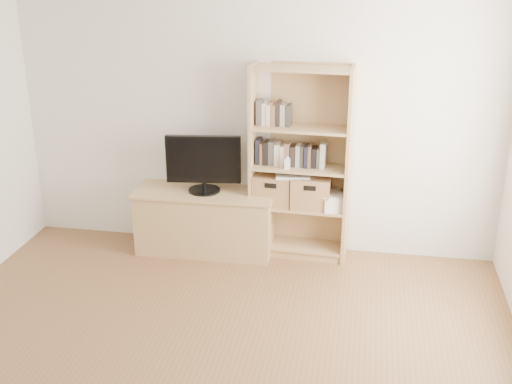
% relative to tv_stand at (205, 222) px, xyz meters
% --- Properties ---
extents(back_wall, '(4.50, 0.02, 2.60)m').
position_rel_tv_stand_xyz_m(back_wall, '(0.45, 0.24, 1.01)').
color(back_wall, white).
rests_on(back_wall, floor).
extents(tv_stand, '(1.28, 0.50, 0.58)m').
position_rel_tv_stand_xyz_m(tv_stand, '(0.00, 0.00, 0.00)').
color(tv_stand, tan).
rests_on(tv_stand, floor).
extents(bookshelf, '(0.91, 0.36, 1.80)m').
position_rel_tv_stand_xyz_m(bookshelf, '(0.88, 0.08, 0.61)').
color(bookshelf, tan).
rests_on(bookshelf, floor).
extents(television, '(0.69, 0.14, 0.54)m').
position_rel_tv_stand_xyz_m(television, '(-0.00, 0.00, 0.59)').
color(television, black).
rests_on(television, tv_stand).
extents(books_row_mid, '(0.85, 0.18, 0.23)m').
position_rel_tv_stand_xyz_m(books_row_mid, '(0.88, 0.10, 0.70)').
color(books_row_mid, black).
rests_on(books_row_mid, bookshelf).
extents(books_row_upper, '(0.40, 0.16, 0.21)m').
position_rel_tv_stand_xyz_m(books_row_upper, '(0.68, 0.11, 1.06)').
color(books_row_upper, black).
rests_on(books_row_upper, bookshelf).
extents(baby_monitor, '(0.05, 0.03, 0.10)m').
position_rel_tv_stand_xyz_m(baby_monitor, '(0.78, -0.02, 0.64)').
color(baby_monitor, white).
rests_on(baby_monitor, bookshelf).
extents(basket_left, '(0.36, 0.30, 0.29)m').
position_rel_tv_stand_xyz_m(basket_left, '(0.64, 0.08, 0.35)').
color(basket_left, '#A06D48').
rests_on(basket_left, bookshelf).
extents(basket_right, '(0.36, 0.29, 0.29)m').
position_rel_tv_stand_xyz_m(basket_right, '(0.99, 0.07, 0.35)').
color(basket_right, '#A06D48').
rests_on(basket_right, bookshelf).
extents(laptop, '(0.34, 0.26, 0.02)m').
position_rel_tv_stand_xyz_m(laptop, '(0.82, 0.06, 0.51)').
color(laptop, white).
rests_on(laptop, basket_left).
extents(magazine_stack, '(0.24, 0.31, 0.12)m').
position_rel_tv_stand_xyz_m(magazine_stack, '(1.19, 0.06, 0.27)').
color(magazine_stack, silver).
rests_on(magazine_stack, bookshelf).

